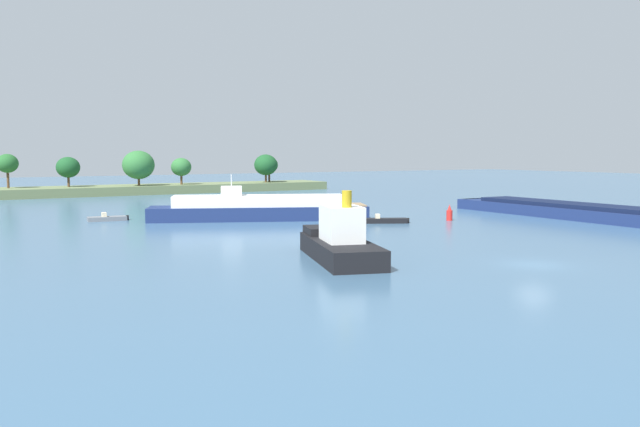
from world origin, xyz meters
name	(u,v)px	position (x,y,z in m)	size (l,w,h in m)	color
ground_plane	(534,265)	(0.00, 0.00, 0.00)	(400.00, 400.00, 0.00)	#3D607F
treeline_island	(165,182)	(3.01, 94.48, 2.22)	(69.32, 10.97, 8.38)	#66754C
fishing_skiff	(381,220)	(6.99, 27.64, 0.29)	(5.77, 3.87, 1.05)	black
tugboat	(340,241)	(-10.62, 8.98, 1.36)	(7.34, 12.18, 5.25)	black
white_riverboat	(259,208)	(-3.35, 37.93, 1.36)	(25.42, 14.88, 5.43)	navy
cargo_barge	(591,212)	(30.27, 17.59, 0.97)	(6.72, 38.86, 5.95)	navy
small_motorboat	(107,218)	(-19.11, 46.12, 0.28)	(4.69, 2.03, 1.01)	slate
channel_buoy_red	(449,214)	(15.49, 25.77, 0.81)	(0.70, 0.70, 1.90)	red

